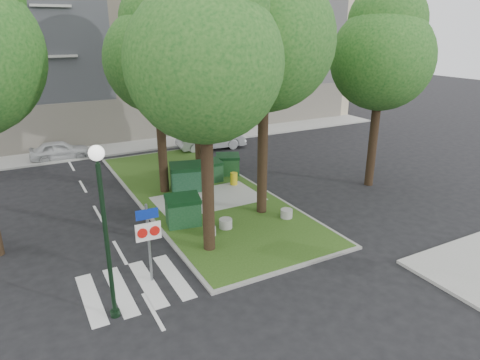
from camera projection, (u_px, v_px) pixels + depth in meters
ground at (280, 272)px, 14.70m from camera, size 120.00×120.00×0.00m
median_island at (200, 193)px, 21.52m from camera, size 6.00×16.00×0.12m
median_kerb at (200, 193)px, 21.53m from camera, size 6.30×16.30×0.10m
building_sidewalk at (134, 146)px, 29.98m from camera, size 42.00×3.00×0.12m
zebra_crossing at (161, 280)px, 14.25m from camera, size 5.00×3.00×0.01m
apartment_building at (99, 27)px, 33.51m from camera, size 41.00×12.00×16.00m
tree_median_near_left at (206, 48)px, 13.72m from camera, size 5.20×5.20×10.53m
tree_median_near_right at (266, 26)px, 16.72m from camera, size 5.60×5.60×11.46m
tree_median_mid at (157, 50)px, 19.43m from camera, size 4.80×4.80×9.99m
tree_median_far at (196, 20)px, 22.90m from camera, size 5.80×5.80×11.93m
tree_street_right at (383, 48)px, 20.62m from camera, size 5.00×5.00×10.06m
dumpster_a at (183, 211)px, 17.78m from camera, size 1.56×1.21×1.31m
dumpster_b at (186, 177)px, 21.54m from camera, size 1.76×1.44×1.43m
dumpster_c at (210, 171)px, 22.82m from camera, size 1.33×0.96×1.19m
dumpster_d at (228, 165)px, 23.93m from camera, size 1.54×1.34×1.19m
bollard_left at (210, 231)px, 17.00m from camera, size 0.50×0.50×0.36m
bollard_right at (286, 213)px, 18.59m from camera, size 0.52×0.52×0.37m
bollard_mid at (226, 223)px, 17.62m from camera, size 0.54×0.54×0.39m
litter_bin at (234, 179)px, 22.42m from camera, size 0.37×0.37×0.65m
street_lamp at (104, 215)px, 11.39m from camera, size 0.41×0.41×5.14m
traffic_sign_pole at (148, 233)px, 13.63m from camera, size 0.83×0.09×2.75m
car_white at (60, 150)px, 27.05m from camera, size 3.66×1.67×1.22m
car_silver at (211, 138)px, 29.34m from camera, size 4.77×1.96×1.54m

